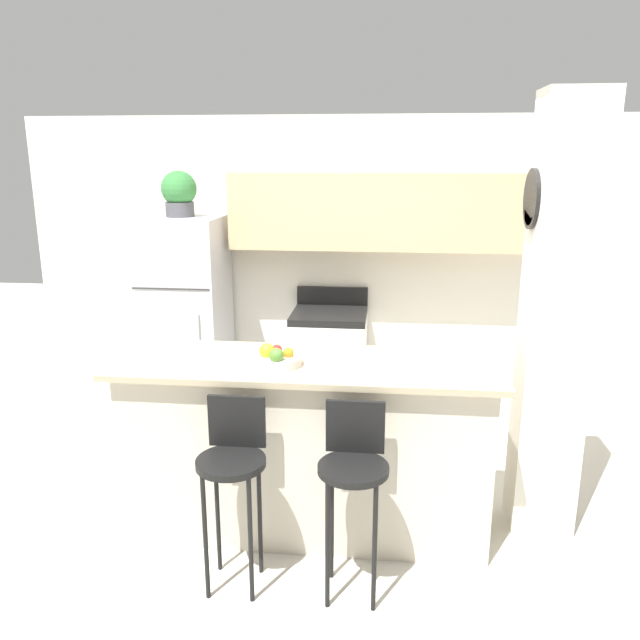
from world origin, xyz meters
TOP-DOWN VIEW (x-y plane):
  - ground_plane at (0.00, 0.00)m, footprint 14.00×14.00m
  - wall_back at (0.14, 2.10)m, footprint 5.60×0.38m
  - pillar_right at (1.41, 0.18)m, footprint 0.38×0.33m
  - counter_bar at (0.00, 0.00)m, footprint 2.21×0.72m
  - refrigerator at (-1.29, 1.77)m, footprint 0.68×0.71m
  - stove_range at (-0.03, 1.81)m, footprint 0.64×0.63m
  - bar_stool_left at (-0.31, -0.54)m, footprint 0.35×0.35m
  - bar_stool_right at (0.31, -0.54)m, footprint 0.35×0.35m
  - potted_plant_on_fridge at (-1.29, 1.77)m, footprint 0.29×0.29m
  - fruit_bowl at (-0.16, -0.08)m, footprint 0.28×0.28m
  - trash_bin at (-0.73, 1.53)m, footprint 0.28×0.28m

SIDE VIEW (x-z plane):
  - ground_plane at x=0.00m, z-range 0.00..0.00m
  - trash_bin at x=-0.73m, z-range 0.00..0.38m
  - stove_range at x=-0.03m, z-range -0.07..1.00m
  - counter_bar at x=0.00m, z-range 0.00..1.07m
  - bar_stool_left at x=-0.31m, z-range 0.17..1.18m
  - bar_stool_right at x=0.31m, z-range 0.17..1.18m
  - refrigerator at x=-1.29m, z-range 0.00..1.71m
  - fruit_bowl at x=-0.16m, z-range 1.04..1.16m
  - pillar_right at x=1.41m, z-range 0.01..2.56m
  - wall_back at x=0.14m, z-range 0.18..2.73m
  - potted_plant_on_fridge at x=-1.29m, z-range 1.72..2.10m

